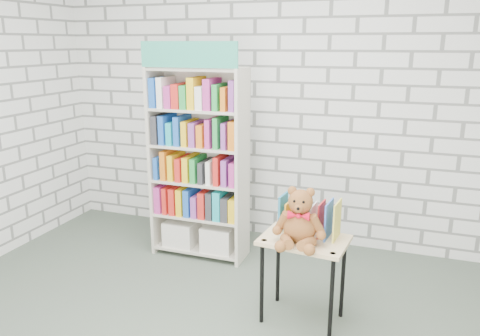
% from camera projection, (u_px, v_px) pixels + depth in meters
% --- Properties ---
extents(room_shell, '(4.52, 4.02, 2.81)m').
position_uv_depth(room_shell, '(182.00, 66.00, 2.51)').
color(room_shell, silver).
rests_on(room_shell, ground).
extents(bookshelf, '(0.85, 0.33, 1.92)m').
position_uv_depth(bookshelf, '(199.00, 162.00, 4.16)').
color(bookshelf, beige).
rests_on(bookshelf, ground).
extents(display_table, '(0.62, 0.46, 0.62)m').
position_uv_depth(display_table, '(304.00, 250.00, 3.20)').
color(display_table, '#DFBC86').
rests_on(display_table, ground).
extents(table_books, '(0.42, 0.22, 0.24)m').
position_uv_depth(table_books, '(309.00, 217.00, 3.22)').
color(table_books, teal).
rests_on(table_books, display_table).
extents(teddy_bear, '(0.35, 0.33, 0.38)m').
position_uv_depth(teddy_bear, '(299.00, 222.00, 3.05)').
color(teddy_bear, brown).
rests_on(teddy_bear, display_table).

